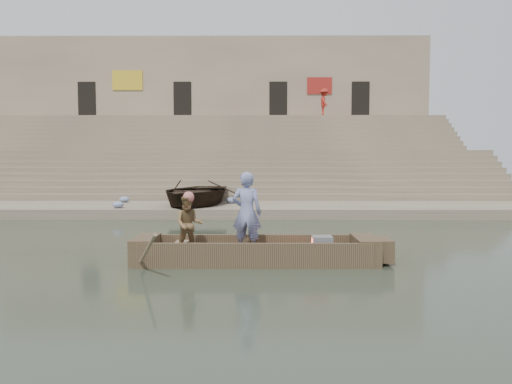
{
  "coord_description": "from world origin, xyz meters",
  "views": [
    {
      "loc": [
        3.6,
        -13.6,
        2.46
      ],
      "look_at": [
        3.51,
        1.6,
        1.4
      ],
      "focal_mm": 35.81,
      "sensor_mm": 36.0,
      "label": 1
    }
  ],
  "objects_px": {
    "pedestrian": "(324,102)",
    "beached_rowboat": "(195,192)",
    "television": "(322,245)",
    "main_rowboat": "(255,258)",
    "rowing_man": "(189,224)",
    "standing_man": "(247,213)"
  },
  "relations": [
    {
      "from": "main_rowboat",
      "to": "pedestrian",
      "type": "bearing_deg",
      "value": 79.04
    },
    {
      "from": "beached_rowboat",
      "to": "standing_man",
      "type": "bearing_deg",
      "value": -66.14
    },
    {
      "from": "main_rowboat",
      "to": "standing_man",
      "type": "relative_size",
      "value": 2.64
    },
    {
      "from": "beached_rowboat",
      "to": "rowing_man",
      "type": "bearing_deg",
      "value": -73.66
    },
    {
      "from": "pedestrian",
      "to": "television",
      "type": "bearing_deg",
      "value": 170.14
    },
    {
      "from": "television",
      "to": "pedestrian",
      "type": "distance_m",
      "value": 24.37
    },
    {
      "from": "main_rowboat",
      "to": "rowing_man",
      "type": "distance_m",
      "value": 1.72
    },
    {
      "from": "pedestrian",
      "to": "beached_rowboat",
      "type": "bearing_deg",
      "value": 149.57
    },
    {
      "from": "rowing_man",
      "to": "television",
      "type": "relative_size",
      "value": 2.98
    },
    {
      "from": "main_rowboat",
      "to": "beached_rowboat",
      "type": "bearing_deg",
      "value": 104.88
    },
    {
      "from": "main_rowboat",
      "to": "pedestrian",
      "type": "height_order",
      "value": "pedestrian"
    },
    {
      "from": "main_rowboat",
      "to": "pedestrian",
      "type": "relative_size",
      "value": 2.65
    },
    {
      "from": "pedestrian",
      "to": "standing_man",
      "type": "bearing_deg",
      "value": 166.01
    },
    {
      "from": "main_rowboat",
      "to": "beached_rowboat",
      "type": "height_order",
      "value": "beached_rowboat"
    },
    {
      "from": "main_rowboat",
      "to": "standing_man",
      "type": "bearing_deg",
      "value": 170.37
    },
    {
      "from": "main_rowboat",
      "to": "television",
      "type": "bearing_deg",
      "value": -0.0
    },
    {
      "from": "television",
      "to": "pedestrian",
      "type": "xyz_separation_m",
      "value": [
        3.01,
        23.5,
        5.72
      ]
    },
    {
      "from": "television",
      "to": "pedestrian",
      "type": "height_order",
      "value": "pedestrian"
    },
    {
      "from": "rowing_man",
      "to": "pedestrian",
      "type": "xyz_separation_m",
      "value": [
        6.07,
        23.59,
        5.24
      ]
    },
    {
      "from": "rowing_man",
      "to": "standing_man",
      "type": "bearing_deg",
      "value": -1.54
    },
    {
      "from": "rowing_man",
      "to": "pedestrian",
      "type": "height_order",
      "value": "pedestrian"
    },
    {
      "from": "main_rowboat",
      "to": "rowing_man",
      "type": "xyz_separation_m",
      "value": [
        -1.52,
        -0.09,
        0.8
      ]
    }
  ]
}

